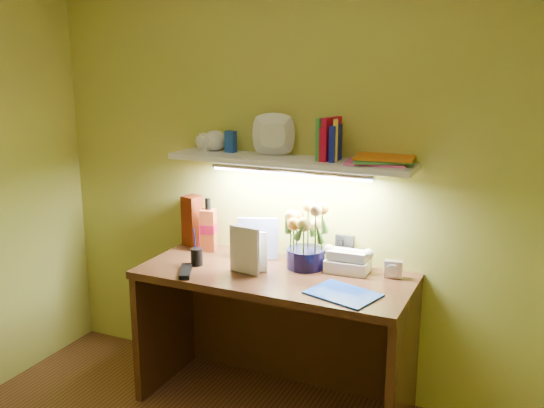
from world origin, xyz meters
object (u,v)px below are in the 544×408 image
at_px(desk_clock, 393,269).
at_px(whisky_bottle, 208,224).
at_px(desk, 274,340).
at_px(telephone, 348,259).
at_px(flower_bouquet, 306,235).

relative_size(desk_clock, whisky_bottle, 0.29).
xyz_separation_m(desk, desk_clock, (0.57, 0.19, 0.42)).
distance_m(desk, whisky_bottle, 0.74).
xyz_separation_m(desk_clock, whisky_bottle, (-1.06, 0.00, 0.11)).
bearing_deg(desk, desk_clock, 18.12).
bearing_deg(telephone, desk_clock, -1.61).
height_order(telephone, desk_clock, telephone).
bearing_deg(whisky_bottle, flower_bouquet, -3.93).
bearing_deg(desk_clock, whisky_bottle, 170.71).
relative_size(desk, whisky_bottle, 4.61).
height_order(flower_bouquet, whisky_bottle, flower_bouquet).
xyz_separation_m(telephone, desk_clock, (0.23, 0.00, -0.02)).
distance_m(desk, desk_clock, 0.73).
xyz_separation_m(flower_bouquet, whisky_bottle, (-0.61, 0.04, -0.02)).
relative_size(flower_bouquet, whisky_bottle, 1.16).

